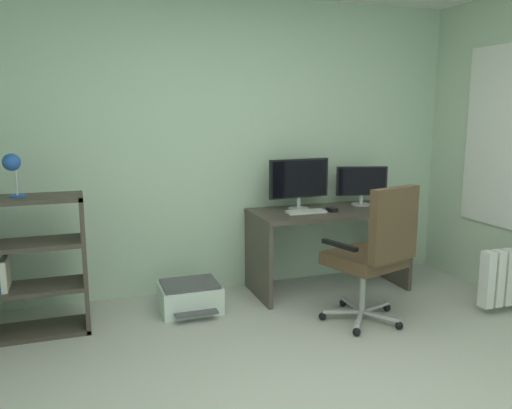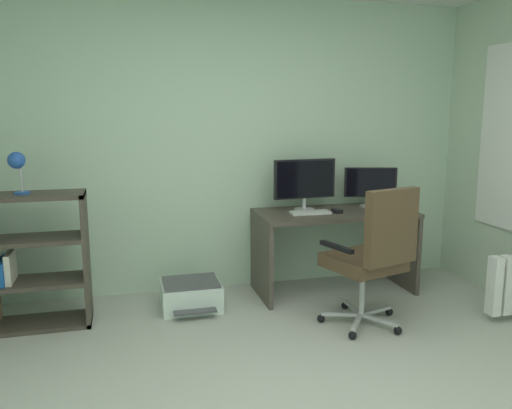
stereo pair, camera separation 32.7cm
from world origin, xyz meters
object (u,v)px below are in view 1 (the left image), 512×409
desk (328,232)px  monitor_secondary (362,183)px  keyboard (306,212)px  office_chair (375,250)px  bookshelf (1,272)px  printer (190,297)px  monitor_main (299,180)px  desk_lamp (12,166)px  computer_mouse (332,210)px

desk → monitor_secondary: size_ratio=2.92×
keyboard → office_chair: 0.82m
monitor_secondary → bookshelf: 3.06m
bookshelf → printer: size_ratio=2.11×
monitor_main → keyboard: monitor_main is taller
monitor_secondary → desk_lamp: bearing=-174.4°
keyboard → bookshelf: bookshelf is taller
monitor_secondary → desk_lamp: 2.92m
monitor_main → monitor_secondary: bearing=0.0°
office_chair → keyboard: bearing=104.0°
monitor_main → office_chair: (0.19, -0.95, -0.40)m
desk → monitor_main: (-0.24, 0.12, 0.46)m
office_chair → printer: (-1.23, 0.72, -0.47)m
desk → bookshelf: bookshelf is taller
printer → office_chair: bearing=-30.4°
keyboard → bookshelf: bearing=-176.4°
keyboard → office_chair: office_chair is taller
monitor_main → office_chair: monitor_main is taller
monitor_secondary → computer_mouse: 0.49m
computer_mouse → printer: computer_mouse is taller
monitor_secondary → desk_lamp: desk_lamp is taller
bookshelf → keyboard: bearing=2.6°
monitor_main → desk_lamp: (-2.26, -0.28, 0.23)m
computer_mouse → monitor_secondary: bearing=16.8°
desk_lamp → printer: bearing=2.4°
keyboard → computer_mouse: 0.23m
computer_mouse → printer: size_ratio=0.21×
office_chair → computer_mouse: bearing=87.1°
computer_mouse → keyboard: bearing=165.0°
office_chair → desk_lamp: size_ratio=3.52×
desk_lamp → printer: desk_lamp is taller
keyboard → printer: keyboard is taller
office_chair → desk_lamp: (-2.45, 0.67, 0.64)m
monitor_main → monitor_secondary: size_ratio=1.22×
monitor_secondary → office_chair: bearing=-114.9°
bookshelf → monitor_secondary: bearing=5.3°
monitor_main → keyboard: bearing=-92.3°
monitor_main → desk: bearing=-27.2°
monitor_main → computer_mouse: size_ratio=5.69×
desk → printer: 1.35m
office_chair → bookshelf: bearing=165.3°
monitor_main → printer: monitor_main is taller
keyboard → desk_lamp: bearing=-176.3°
desk → monitor_secondary: monitor_secondary is taller
monitor_main → printer: (-1.05, -0.23, -0.87)m
printer → computer_mouse: bearing=1.5°
monitor_secondary → keyboard: (-0.64, -0.17, -0.20)m
desk → computer_mouse: computer_mouse is taller
monitor_main → computer_mouse: monitor_main is taller
keyboard → bookshelf: 2.39m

